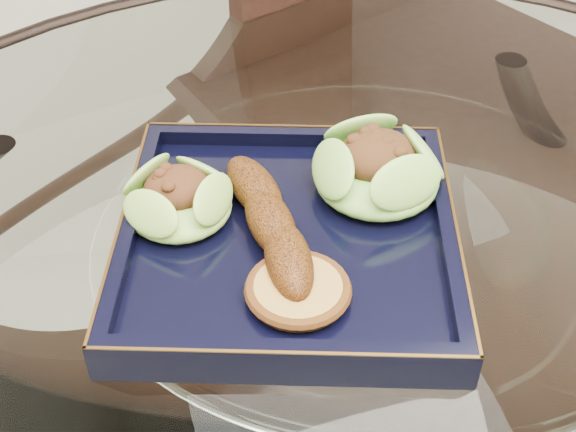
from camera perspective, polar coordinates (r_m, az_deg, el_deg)
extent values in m
cylinder|color=white|center=(0.65, 5.91, -4.75)|extent=(1.10, 1.10, 0.01)
torus|color=black|center=(0.65, 5.91, -4.75)|extent=(1.13, 1.13, 0.02)
cylinder|color=black|center=(1.19, 12.31, -5.44)|extent=(0.04, 0.04, 0.75)
cylinder|color=black|center=(1.09, -15.32, -11.60)|extent=(0.04, 0.04, 0.75)
cube|color=black|center=(1.19, 9.34, -0.94)|extent=(0.51, 0.51, 0.04)
cube|color=black|center=(1.14, 4.22, 13.19)|extent=(0.36, 0.16, 0.43)
cylinder|color=black|center=(1.38, 18.22, -8.68)|extent=(0.03, 0.03, 0.42)
cylinder|color=black|center=(1.35, -1.84, -7.43)|extent=(0.03, 0.03, 0.42)
cylinder|color=black|center=(1.51, 8.30, -1.42)|extent=(0.03, 0.03, 0.42)
cube|color=black|center=(0.66, 0.00, -1.98)|extent=(0.34, 0.34, 0.02)
ellipsoid|color=#60912A|center=(0.66, -7.77, 1.03)|extent=(0.11, 0.11, 0.03)
ellipsoid|color=#589E2D|center=(0.68, 6.36, 3.13)|extent=(0.14, 0.14, 0.04)
ellipsoid|color=#5C2C09|center=(0.64, -1.26, -0.41)|extent=(0.04, 0.17, 0.03)
cylinder|color=#A88138|center=(0.59, 0.71, -5.37)|extent=(0.08, 0.08, 0.01)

